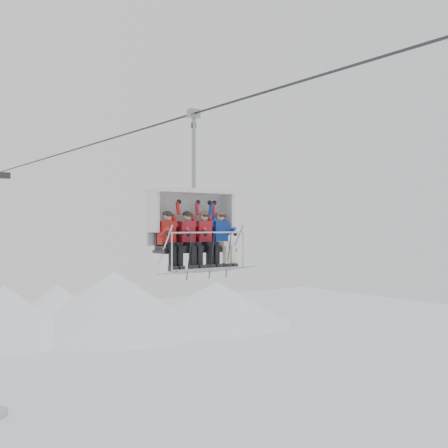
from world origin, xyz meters
TOP-DOWN VIEW (x-y plane):
  - haul_cable at (0.00, 0.00)m, footprint 0.06×50.00m
  - chairlift_carrier at (0.00, 1.42)m, footprint 2.26×1.17m
  - skier_far_left at (-0.82, 1.12)m, footprint 0.39×1.69m
  - skier_center_left at (-0.26, 1.12)m, footprint 0.39×1.69m
  - skier_center_right at (0.24, 1.12)m, footprint 0.39×1.69m
  - skier_far_right at (0.74, 1.12)m, footprint 0.39×1.69m

SIDE VIEW (x-z plane):
  - skier_far_left at x=-0.82m, z-range 9.41..10.97m
  - skier_center_left at x=-0.26m, z-range 9.41..10.97m
  - skier_center_right at x=0.24m, z-range 9.41..10.97m
  - skier_far_right at x=0.74m, z-range 9.41..10.97m
  - chairlift_carrier at x=0.00m, z-range 8.66..12.64m
  - haul_cable at x=0.00m, z-range 13.27..13.33m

